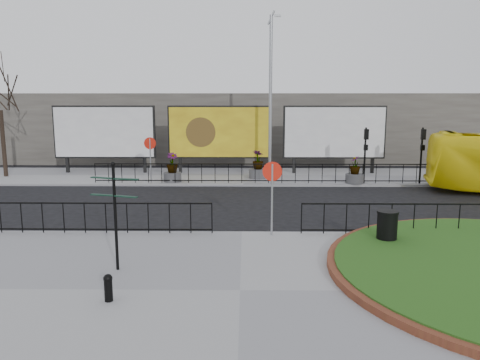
{
  "coord_description": "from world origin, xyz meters",
  "views": [
    {
      "loc": [
        0.13,
        -15.5,
        4.6
      ],
      "look_at": [
        -0.07,
        0.66,
        1.8
      ],
      "focal_mm": 35.0,
      "sensor_mm": 36.0,
      "label": 1
    }
  ],
  "objects_px": {
    "lamp_post": "(271,95)",
    "planter_a": "(172,170)",
    "billboard_mid": "(219,132)",
    "litter_bin": "(387,228)",
    "planter_c": "(355,173)",
    "bollard": "(108,286)",
    "planter_b": "(258,167)",
    "fingerpost_sign": "(115,205)"
  },
  "relations": [
    {
      "from": "lamp_post",
      "to": "planter_a",
      "type": "bearing_deg",
      "value": -167.07
    },
    {
      "from": "billboard_mid",
      "to": "planter_a",
      "type": "relative_size",
      "value": 3.87
    },
    {
      "from": "litter_bin",
      "to": "planter_c",
      "type": "height_order",
      "value": "planter_c"
    },
    {
      "from": "litter_bin",
      "to": "planter_a",
      "type": "relative_size",
      "value": 0.69
    },
    {
      "from": "bollard",
      "to": "litter_bin",
      "type": "bearing_deg",
      "value": 29.15
    },
    {
      "from": "planter_b",
      "to": "planter_c",
      "type": "height_order",
      "value": "planter_b"
    },
    {
      "from": "planter_a",
      "to": "planter_c",
      "type": "distance_m",
      "value": 9.9
    },
    {
      "from": "litter_bin",
      "to": "planter_b",
      "type": "bearing_deg",
      "value": 106.38
    },
    {
      "from": "fingerpost_sign",
      "to": "planter_a",
      "type": "bearing_deg",
      "value": 112.08
    },
    {
      "from": "billboard_mid",
      "to": "bollard",
      "type": "relative_size",
      "value": 9.78
    },
    {
      "from": "lamp_post",
      "to": "litter_bin",
      "type": "relative_size",
      "value": 8.4
    },
    {
      "from": "lamp_post",
      "to": "bollard",
      "type": "height_order",
      "value": "lamp_post"
    },
    {
      "from": "fingerpost_sign",
      "to": "lamp_post",
      "type": "bearing_deg",
      "value": 91.39
    },
    {
      "from": "litter_bin",
      "to": "planter_b",
      "type": "distance_m",
      "value": 13.02
    },
    {
      "from": "billboard_mid",
      "to": "fingerpost_sign",
      "type": "relative_size",
      "value": 2.14
    },
    {
      "from": "planter_c",
      "to": "fingerpost_sign",
      "type": "bearing_deg",
      "value": -125.39
    },
    {
      "from": "lamp_post",
      "to": "fingerpost_sign",
      "type": "relative_size",
      "value": 3.18
    },
    {
      "from": "lamp_post",
      "to": "planter_c",
      "type": "bearing_deg",
      "value": -19.6
    },
    {
      "from": "billboard_mid",
      "to": "litter_bin",
      "type": "relative_size",
      "value": 5.64
    },
    {
      "from": "lamp_post",
      "to": "fingerpost_sign",
      "type": "bearing_deg",
      "value": -108.08
    },
    {
      "from": "bollard",
      "to": "litter_bin",
      "type": "distance_m",
      "value": 8.53
    },
    {
      "from": "fingerpost_sign",
      "to": "planter_c",
      "type": "bearing_deg",
      "value": 74.08
    },
    {
      "from": "lamp_post",
      "to": "planter_c",
      "type": "distance_m",
      "value": 6.33
    },
    {
      "from": "fingerpost_sign",
      "to": "billboard_mid",
      "type": "bearing_deg",
      "value": 103.36
    },
    {
      "from": "planter_a",
      "to": "planter_b",
      "type": "xyz_separation_m",
      "value": [
        4.72,
        1.24,
        -0.0
      ]
    },
    {
      "from": "fingerpost_sign",
      "to": "litter_bin",
      "type": "height_order",
      "value": "fingerpost_sign"
    },
    {
      "from": "billboard_mid",
      "to": "bollard",
      "type": "xyz_separation_m",
      "value": [
        -1.45,
        -18.61,
        -2.13
      ]
    },
    {
      "from": "billboard_mid",
      "to": "fingerpost_sign",
      "type": "bearing_deg",
      "value": -96.11
    },
    {
      "from": "planter_a",
      "to": "planter_c",
      "type": "xyz_separation_m",
      "value": [
        9.89,
        -0.36,
        -0.08
      ]
    },
    {
      "from": "fingerpost_sign",
      "to": "planter_a",
      "type": "relative_size",
      "value": 1.81
    },
    {
      "from": "fingerpost_sign",
      "to": "planter_c",
      "type": "distance_m",
      "value": 16.07
    },
    {
      "from": "planter_b",
      "to": "fingerpost_sign",
      "type": "bearing_deg",
      "value": -105.66
    },
    {
      "from": "litter_bin",
      "to": "planter_b",
      "type": "xyz_separation_m",
      "value": [
        -3.67,
        12.49,
        0.06
      ]
    },
    {
      "from": "lamp_post",
      "to": "planter_b",
      "type": "relative_size",
      "value": 5.67
    },
    {
      "from": "billboard_mid",
      "to": "bollard",
      "type": "height_order",
      "value": "billboard_mid"
    },
    {
      "from": "lamp_post",
      "to": "litter_bin",
      "type": "height_order",
      "value": "lamp_post"
    },
    {
      "from": "bollard",
      "to": "planter_a",
      "type": "distance_m",
      "value": 15.43
    },
    {
      "from": "bollard",
      "to": "planter_a",
      "type": "height_order",
      "value": "planter_a"
    },
    {
      "from": "lamp_post",
      "to": "billboard_mid",
      "type": "bearing_deg",
      "value": 146.75
    },
    {
      "from": "lamp_post",
      "to": "planter_b",
      "type": "bearing_deg",
      "value": -180.0
    },
    {
      "from": "lamp_post",
      "to": "litter_bin",
      "type": "xyz_separation_m",
      "value": [
        2.99,
        -12.49,
        -4.15
      ]
    },
    {
      "from": "planter_b",
      "to": "billboard_mid",
      "type": "bearing_deg",
      "value": 139.77
    }
  ]
}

